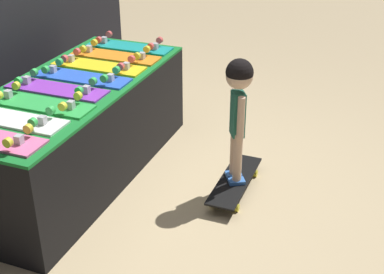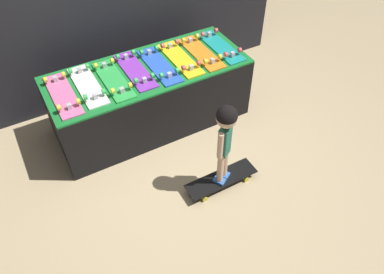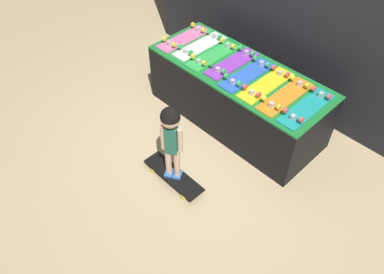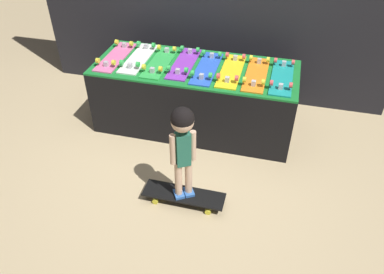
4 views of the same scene
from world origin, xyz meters
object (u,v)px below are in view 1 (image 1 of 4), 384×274
child (238,98)px  skateboard_purple_on_rack (56,88)px  skateboard_green_on_rack (39,103)px  skateboard_teal_on_rack (129,46)px  skateboard_blue_on_rack (81,76)px  skateboard_on_floor (235,181)px  skateboard_orange_on_rack (115,55)px  skateboard_white_on_rack (10,118)px  skateboard_yellow_on_rack (98,65)px

child → skateboard_purple_on_rack: bearing=74.2°
skateboard_green_on_rack → skateboard_teal_on_rack: size_ratio=1.00×
skateboard_blue_on_rack → skateboard_on_floor: (0.07, -1.14, -0.66)m
skateboard_blue_on_rack → skateboard_orange_on_rack: size_ratio=1.00×
skateboard_white_on_rack → child: size_ratio=0.80×
skateboard_yellow_on_rack → skateboard_on_floor: bearing=-98.9°
skateboard_on_floor → child: size_ratio=0.81×
skateboard_purple_on_rack → skateboard_blue_on_rack: size_ratio=1.00×
skateboard_green_on_rack → child: bearing=-63.7°
skateboard_blue_on_rack → skateboard_teal_on_rack: (0.74, 0.00, 0.00)m
skateboard_green_on_rack → child: size_ratio=0.80×
skateboard_green_on_rack → skateboard_teal_on_rack: 1.24m
skateboard_blue_on_rack → skateboard_orange_on_rack: 0.50m
skateboard_white_on_rack → skateboard_green_on_rack: same height
skateboard_orange_on_rack → skateboard_on_floor: 1.38m
skateboard_yellow_on_rack → skateboard_on_floor: size_ratio=0.99×
skateboard_green_on_rack → skateboard_on_floor: size_ratio=0.99×
skateboard_purple_on_rack → skateboard_teal_on_rack: same height
skateboard_orange_on_rack → child: size_ratio=0.80×
skateboard_green_on_rack → skateboard_orange_on_rack: 0.99m
skateboard_purple_on_rack → skateboard_blue_on_rack: bearing=-9.7°
skateboard_yellow_on_rack → child: child is taller
skateboard_on_floor → child: bearing=90.0°
skateboard_orange_on_rack → skateboard_on_floor: bearing=-110.6°
skateboard_orange_on_rack → child: child is taller
skateboard_orange_on_rack → child: bearing=-110.6°
skateboard_purple_on_rack → skateboard_yellow_on_rack: size_ratio=1.00×
skateboard_on_floor → child: (0.00, 0.00, 0.64)m
skateboard_white_on_rack → skateboard_blue_on_rack: bearing=-2.9°
skateboard_purple_on_rack → skateboard_yellow_on_rack: bearing=-4.2°
skateboard_blue_on_rack → skateboard_yellow_on_rack: bearing=1.4°
skateboard_orange_on_rack → child: (-0.43, -1.14, -0.02)m
child → skateboard_teal_on_rack: bearing=28.5°
skateboard_white_on_rack → skateboard_green_on_rack: (0.25, -0.03, 0.00)m
skateboard_green_on_rack → skateboard_yellow_on_rack: size_ratio=1.00×
skateboard_purple_on_rack → skateboard_on_floor: skateboard_purple_on_rack is taller
skateboard_on_floor → child: child is taller
skateboard_orange_on_rack → skateboard_on_floor: skateboard_orange_on_rack is taller
skateboard_yellow_on_rack → skateboard_on_floor: skateboard_yellow_on_rack is taller
skateboard_purple_on_rack → skateboard_on_floor: size_ratio=0.99×
skateboard_green_on_rack → skateboard_orange_on_rack: same height
skateboard_blue_on_rack → skateboard_orange_on_rack: bearing=-0.1°
skateboard_white_on_rack → skateboard_yellow_on_rack: 0.99m
skateboard_yellow_on_rack → skateboard_teal_on_rack: 0.50m
skateboard_white_on_rack → skateboard_blue_on_rack: (0.74, -0.04, 0.00)m
skateboard_teal_on_rack → skateboard_orange_on_rack: bearing=-179.4°
skateboard_yellow_on_rack → skateboard_teal_on_rack: size_ratio=1.00×
skateboard_orange_on_rack → skateboard_teal_on_rack: same height
skateboard_yellow_on_rack → skateboard_on_floor: 1.33m
skateboard_white_on_rack → skateboard_teal_on_rack: (1.49, -0.04, 0.00)m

